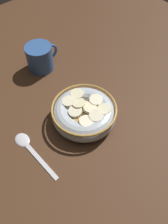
# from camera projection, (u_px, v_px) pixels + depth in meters

# --- Properties ---
(ground_plane) EXTENTS (1.28, 1.28, 0.02)m
(ground_plane) POSITION_uv_depth(u_px,v_px,m) (84.00, 121.00, 0.62)
(ground_plane) COLOR #472B19
(cereal_bowl) EXTENTS (0.16, 0.16, 0.05)m
(cereal_bowl) POSITION_uv_depth(u_px,v_px,m) (84.00, 113.00, 0.59)
(cereal_bowl) COLOR #B2BCC6
(cereal_bowl) RESTS_ON ground_plane
(spoon) EXTENTS (0.03, 0.16, 0.01)m
(spoon) POSITION_uv_depth(u_px,v_px,m) (27.00, 145.00, 0.56)
(spoon) COLOR silver
(spoon) RESTS_ON ground_plane
(coffee_mug) EXTENTS (0.10, 0.08, 0.08)m
(coffee_mug) POSITION_uv_depth(u_px,v_px,m) (40.00, 57.00, 0.70)
(coffee_mug) COLOR #335999
(coffee_mug) RESTS_ON ground_plane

